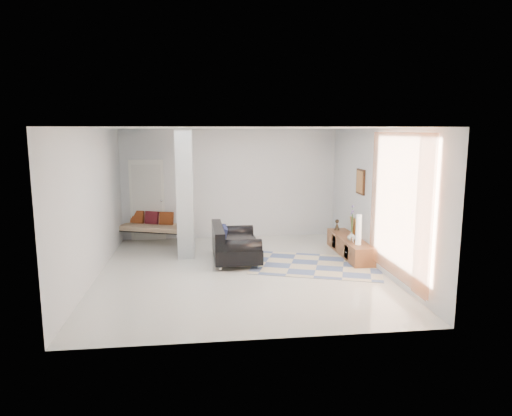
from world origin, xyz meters
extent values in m
plane|color=beige|center=(0.00, 0.00, 0.00)|extent=(6.00, 6.00, 0.00)
plane|color=white|center=(0.00, 0.00, 2.80)|extent=(6.00, 6.00, 0.00)
plane|color=silver|center=(0.00, 3.00, 1.40)|extent=(6.00, 0.00, 6.00)
plane|color=silver|center=(0.00, -3.00, 1.40)|extent=(6.00, 0.00, 6.00)
plane|color=silver|center=(-2.75, 0.00, 1.40)|extent=(0.00, 6.00, 6.00)
plane|color=silver|center=(2.75, 0.00, 1.40)|extent=(0.00, 6.00, 6.00)
cube|color=#B3B9BB|center=(-1.10, 1.60, 1.40)|extent=(0.35, 1.20, 2.80)
cube|color=white|center=(-2.10, 2.96, 1.02)|extent=(0.85, 0.06, 2.04)
plane|color=#D47037|center=(2.67, -1.15, 1.45)|extent=(0.00, 2.55, 2.55)
cube|color=#3B1F10|center=(2.72, 0.90, 1.65)|extent=(0.04, 0.45, 0.55)
cube|color=brown|center=(2.52, 0.90, 0.20)|extent=(0.45, 2.06, 0.40)
cube|color=#3B1F10|center=(2.30, 0.44, 0.20)|extent=(0.02, 0.28, 0.28)
cube|color=#3B1F10|center=(2.30, 1.36, 0.20)|extent=(0.02, 0.28, 0.28)
cube|color=#C9893B|center=(2.70, 1.19, 0.60)|extent=(0.09, 0.32, 0.40)
cube|color=silver|center=(2.42, 0.44, 0.46)|extent=(0.04, 0.10, 0.12)
cylinder|color=silver|center=(-0.40, 0.12, 0.05)|extent=(0.05, 0.05, 0.10)
cylinder|color=silver|center=(-0.42, 1.47, 0.05)|extent=(0.05, 0.05, 0.10)
cylinder|color=silver|center=(0.36, 0.13, 0.05)|extent=(0.05, 0.05, 0.10)
cylinder|color=silver|center=(0.33, 1.48, 0.05)|extent=(0.05, 0.05, 0.10)
cube|color=black|center=(-0.03, 0.80, 0.25)|extent=(0.98, 1.61, 0.30)
cube|color=black|center=(-0.41, 0.79, 0.58)|extent=(0.23, 1.59, 0.36)
cylinder|color=black|center=(-0.02, 0.12, 0.48)|extent=(0.91, 0.29, 0.28)
cylinder|color=black|center=(-0.04, 1.47, 0.48)|extent=(0.91, 0.29, 0.28)
cube|color=black|center=(-0.29, 0.79, 0.60)|extent=(0.15, 0.59, 0.31)
cylinder|color=black|center=(-2.80, 2.57, 0.20)|extent=(0.04, 0.04, 0.40)
cylinder|color=black|center=(-1.24, 1.98, 0.20)|extent=(0.04, 0.04, 0.40)
cylinder|color=black|center=(-2.56, 3.22, 0.20)|extent=(0.04, 0.04, 0.40)
cylinder|color=black|center=(-1.00, 2.63, 0.20)|extent=(0.04, 0.04, 0.40)
cube|color=beige|center=(-1.90, 2.60, 0.38)|extent=(1.84, 1.26, 0.12)
cube|color=brown|center=(-2.35, 2.93, 0.60)|extent=(0.38, 0.27, 0.33)
cube|color=maroon|center=(-1.99, 2.79, 0.60)|extent=(0.38, 0.27, 0.33)
cube|color=brown|center=(-1.62, 2.65, 0.60)|extent=(0.38, 0.27, 0.33)
cube|color=#BEB191|center=(1.60, 0.20, 0.01)|extent=(3.01, 2.47, 0.01)
cylinder|color=silver|center=(2.50, 0.30, 0.72)|extent=(0.12, 0.12, 0.63)
imported|color=silver|center=(2.47, 0.63, 0.49)|extent=(0.19, 0.19, 0.19)
camera|label=1|loc=(-0.75, -8.66, 2.75)|focal=32.00mm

